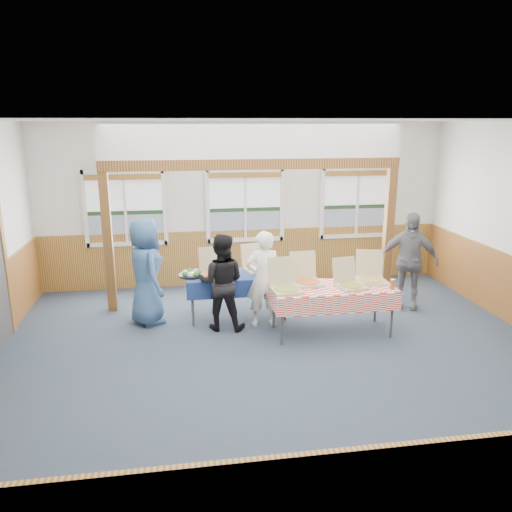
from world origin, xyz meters
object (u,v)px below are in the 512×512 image
(woman_white, at_px, (263,279))
(man_blue, at_px, (146,271))
(person_grey, at_px, (409,261))
(table_right, at_px, (332,290))
(woman_black, at_px, (221,282))
(table_left, at_px, (237,277))

(woman_white, bearing_deg, man_blue, -16.63)
(man_blue, height_order, person_grey, man_blue)
(table_right, bearing_deg, woman_black, -170.45)
(table_right, xyz_separation_m, woman_white, (-1.00, 0.45, 0.08))
(person_grey, bearing_deg, table_left, -155.43)
(table_right, bearing_deg, man_blue, -172.72)
(man_blue, bearing_deg, table_right, -128.77)
(woman_black, relative_size, person_grey, 0.90)
(table_right, distance_m, man_blue, 2.97)
(table_left, bearing_deg, man_blue, 168.15)
(woman_black, bearing_deg, person_grey, -158.58)
(table_right, xyz_separation_m, person_grey, (1.64, 0.88, 0.15))
(man_blue, bearing_deg, woman_white, -124.68)
(woman_black, height_order, person_grey, person_grey)
(table_right, height_order, woman_white, woman_white)
(table_left, relative_size, man_blue, 1.04)
(person_grey, bearing_deg, table_right, -127.33)
(table_left, relative_size, woman_black, 1.17)
(table_left, relative_size, table_right, 0.88)
(woman_white, height_order, woman_black, woman_white)
(man_blue, bearing_deg, person_grey, -111.50)
(table_left, height_order, woman_black, woman_black)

